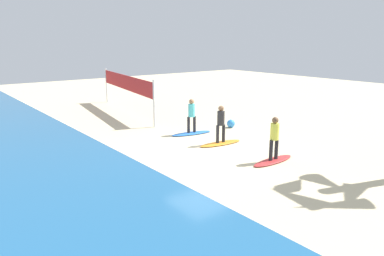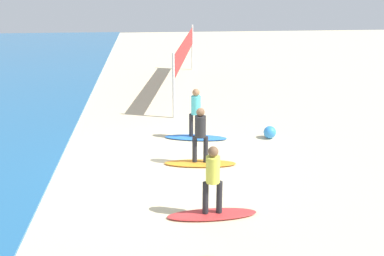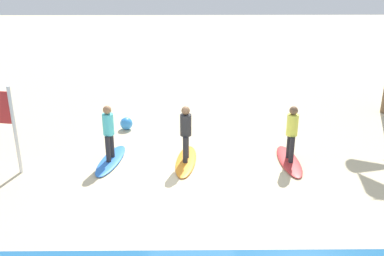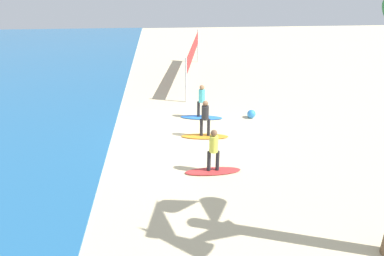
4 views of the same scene
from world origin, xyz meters
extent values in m
plane|color=beige|center=(0.00, 0.00, 0.00)|extent=(60.00, 60.00, 0.00)
ellipsoid|color=red|center=(-2.86, -1.12, 0.04)|extent=(0.64, 2.12, 0.09)
cylinder|color=#232328|center=(-2.87, -0.96, 0.48)|extent=(0.14, 0.14, 0.78)
cylinder|color=#232328|center=(-2.86, -1.28, 0.48)|extent=(0.14, 0.14, 0.78)
cylinder|color=#E0E04C|center=(-2.86, -1.12, 1.18)|extent=(0.32, 0.32, 0.62)
sphere|color=brown|center=(-2.86, -1.12, 1.61)|extent=(0.24, 0.24, 0.24)
ellipsoid|color=orange|center=(0.14, -1.15, 0.04)|extent=(0.78, 2.15, 0.09)
cylinder|color=#232328|center=(0.16, -0.99, 0.48)|extent=(0.14, 0.14, 0.78)
cylinder|color=#232328|center=(0.13, -1.31, 0.48)|extent=(0.14, 0.14, 0.78)
cylinder|color=#262628|center=(0.14, -1.15, 1.18)|extent=(0.32, 0.32, 0.62)
sphere|color=brown|center=(0.14, -1.15, 1.61)|extent=(0.24, 0.24, 0.24)
ellipsoid|color=blue|center=(2.34, -1.22, 0.04)|extent=(0.92, 2.17, 0.09)
cylinder|color=#232328|center=(2.36, -1.07, 0.48)|extent=(0.14, 0.14, 0.78)
cylinder|color=#232328|center=(2.31, -1.38, 0.48)|extent=(0.14, 0.14, 0.78)
cylinder|color=#4CC6D1|center=(2.34, -1.22, 1.18)|extent=(0.32, 0.32, 0.62)
sphere|color=#9E704C|center=(2.34, -1.22, 1.61)|extent=(0.24, 0.24, 0.24)
cylinder|color=silver|center=(4.73, -0.60, 1.25)|extent=(0.10, 0.10, 2.50)
cylinder|color=silver|center=(13.61, -2.06, 1.25)|extent=(0.10, 0.10, 2.50)
cube|color=red|center=(9.17, -1.33, 1.90)|extent=(8.89, 1.49, 0.90)
sphere|color=#338CE5|center=(2.18, -3.71, 0.21)|extent=(0.43, 0.43, 0.43)
camera|label=1|loc=(-11.52, 9.43, 4.52)|focal=34.57mm
camera|label=2|loc=(-12.38, 0.15, 5.46)|focal=43.71mm
camera|label=3|loc=(0.08, 10.73, 5.95)|focal=42.60mm
camera|label=4|loc=(-14.57, 0.56, 7.16)|focal=34.41mm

